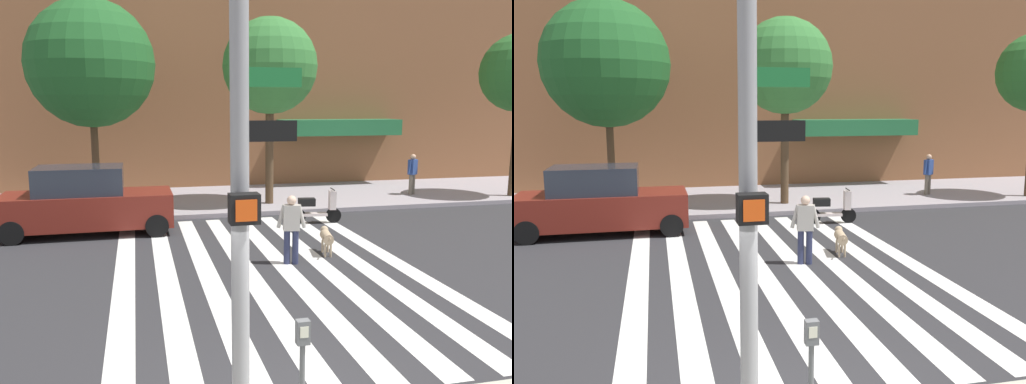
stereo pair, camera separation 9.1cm
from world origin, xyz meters
TOP-DOWN VIEW (x-y plane):
  - ground_plane at (0.00, 5.69)m, footprint 160.00×160.00m
  - sidewalk_far at (0.00, 14.39)m, footprint 80.00×6.00m
  - crosswalk_stripes at (1.02, 5.69)m, footprint 6.75×10.79m
  - traffic_light_pole at (-0.83, -0.64)m, footprint 0.74×0.46m
  - parking_meter_curbside at (-0.18, -0.58)m, footprint 0.14×0.11m
  - parked_car_behind_first at (-3.26, 10.10)m, footprint 4.80×1.93m
  - parked_scooter at (3.72, 9.90)m, footprint 1.63×0.55m
  - street_tree_nearest at (-3.17, 13.28)m, footprint 4.29×4.29m
  - street_tree_middle at (2.94, 12.82)m, footprint 3.39×3.39m
  - pedestrian_dog_walker at (1.69, 5.94)m, footprint 0.71×0.31m
  - dog_on_leash at (2.80, 6.53)m, footprint 0.38×1.01m
  - pedestrian_bystander at (9.06, 13.37)m, footprint 0.64×0.46m

SIDE VIEW (x-z plane):
  - ground_plane at x=0.00m, z-range 0.00..0.00m
  - crosswalk_stripes at x=1.02m, z-range 0.00..0.01m
  - sidewalk_far at x=0.00m, z-range 0.00..0.15m
  - dog_on_leash at x=2.80m, z-range 0.12..0.77m
  - parked_scooter at x=3.72m, z-range -0.08..1.03m
  - pedestrian_dog_walker at x=1.69m, z-range 0.11..1.75m
  - parked_car_behind_first at x=-3.26m, z-range -0.05..1.93m
  - parking_meter_curbside at x=-0.18m, z-range 0.35..1.71m
  - pedestrian_bystander at x=9.06m, z-range 0.26..1.90m
  - traffic_light_pole at x=-0.83m, z-range 0.62..6.42m
  - street_tree_middle at x=2.94m, z-range 1.75..8.39m
  - street_tree_nearest at x=-3.17m, z-range 1.55..8.64m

